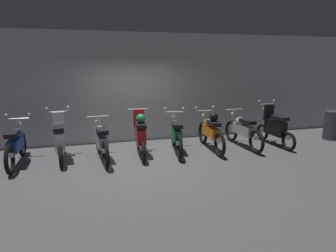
# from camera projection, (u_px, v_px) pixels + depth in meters

# --- Properties ---
(ground_plane) EXTENTS (80.00, 80.00, 0.00)m
(ground_plane) POSITION_uv_depth(u_px,v_px,m) (144.00, 160.00, 7.15)
(ground_plane) COLOR #4C4C4F
(back_wall) EXTENTS (16.00, 0.30, 3.27)m
(back_wall) POSITION_uv_depth(u_px,v_px,m) (131.00, 88.00, 8.70)
(back_wall) COLOR #ADADB2
(back_wall) RESTS_ON ground
(motorbike_slot_1) EXTENTS (0.59, 1.95, 1.15)m
(motorbike_slot_1) POSITION_uv_depth(u_px,v_px,m) (16.00, 144.00, 6.80)
(motorbike_slot_1) COLOR black
(motorbike_slot_1) RESTS_ON ground
(motorbike_slot_2) EXTENTS (0.59, 1.68, 1.29)m
(motorbike_slot_2) POSITION_uv_depth(u_px,v_px,m) (60.00, 140.00, 7.08)
(motorbike_slot_2) COLOR black
(motorbike_slot_2) RESTS_ON ground
(motorbike_slot_3) EXTENTS (0.56, 1.95, 1.03)m
(motorbike_slot_3) POSITION_uv_depth(u_px,v_px,m) (101.00, 141.00, 7.10)
(motorbike_slot_3) COLOR black
(motorbike_slot_3) RESTS_ON ground
(motorbike_slot_4) EXTENTS (0.56, 1.68, 1.18)m
(motorbike_slot_4) POSITION_uv_depth(u_px,v_px,m) (140.00, 134.00, 7.43)
(motorbike_slot_4) COLOR black
(motorbike_slot_4) RESTS_ON ground
(motorbike_slot_5) EXTENTS (0.60, 1.94, 1.15)m
(motorbike_slot_5) POSITION_uv_depth(u_px,v_px,m) (176.00, 134.00, 7.75)
(motorbike_slot_5) COLOR black
(motorbike_slot_5) RESTS_ON ground
(motorbike_slot_6) EXTENTS (0.59, 1.95, 1.15)m
(motorbike_slot_6) POSITION_uv_depth(u_px,v_px,m) (211.00, 131.00, 7.95)
(motorbike_slot_6) COLOR black
(motorbike_slot_6) RESTS_ON ground
(motorbike_slot_7) EXTENTS (0.56, 1.95, 1.03)m
(motorbike_slot_7) POSITION_uv_depth(u_px,v_px,m) (243.00, 130.00, 8.20)
(motorbike_slot_7) COLOR black
(motorbike_slot_7) RESTS_ON ground
(motorbike_slot_8) EXTENTS (0.59, 1.68, 1.29)m
(motorbike_slot_8) POSITION_uv_depth(u_px,v_px,m) (274.00, 128.00, 8.38)
(motorbike_slot_8) COLOR black
(motorbike_slot_8) RESTS_ON ground
(trash_bin) EXTENTS (0.47, 0.47, 0.90)m
(trash_bin) POSITION_uv_depth(u_px,v_px,m) (332.00, 125.00, 9.03)
(trash_bin) COLOR #38383D
(trash_bin) RESTS_ON ground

